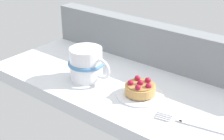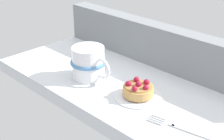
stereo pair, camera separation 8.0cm
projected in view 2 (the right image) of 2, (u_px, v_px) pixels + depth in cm
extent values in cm
cube|color=silver|center=(128.00, 88.00, 85.65)|extent=(73.22, 33.57, 3.67)
cube|color=gray|center=(163.00, 46.00, 91.32)|extent=(71.76, 5.24, 11.70)
cylinder|color=silver|center=(138.00, 96.00, 77.86)|extent=(11.55, 11.55, 0.69)
cylinder|color=silver|center=(138.00, 96.00, 77.94)|extent=(6.35, 6.35, 0.35)
cylinder|color=tan|center=(138.00, 91.00, 77.26)|extent=(7.35, 7.35, 2.06)
cylinder|color=#A37942|center=(138.00, 86.00, 76.74)|extent=(6.47, 6.47, 0.30)
sphere|color=maroon|center=(138.00, 84.00, 76.53)|extent=(1.45, 1.45, 1.45)
sphere|color=maroon|center=(146.00, 88.00, 75.14)|extent=(1.43, 1.43, 1.43)
sphere|color=maroon|center=(146.00, 82.00, 77.44)|extent=(1.47, 1.47, 1.47)
sphere|color=maroon|center=(136.00, 80.00, 78.56)|extent=(1.44, 1.44, 1.44)
sphere|color=maroon|center=(128.00, 84.00, 76.77)|extent=(1.51, 1.51, 1.51)
sphere|color=maroon|center=(135.00, 89.00, 74.35)|extent=(1.34, 1.34, 1.34)
cylinder|color=white|center=(88.00, 63.00, 85.36)|extent=(8.48, 8.48, 8.56)
torus|color=#4C7FB2|center=(88.00, 62.00, 85.28)|extent=(9.55, 9.55, 1.03)
torus|color=white|center=(102.00, 69.00, 82.14)|extent=(5.64, 0.84, 5.64)
cube|color=silver|center=(199.00, 134.00, 64.49)|extent=(11.39, 2.89, 0.60)
cube|color=silver|center=(172.00, 125.00, 67.36)|extent=(1.29, 0.78, 0.60)
cube|color=silver|center=(159.00, 117.00, 69.93)|extent=(3.48, 0.91, 0.60)
cube|color=silver|center=(157.00, 118.00, 69.38)|extent=(3.48, 0.91, 0.60)
cube|color=silver|center=(156.00, 120.00, 68.83)|extent=(3.48, 0.91, 0.60)
cube|color=silver|center=(154.00, 122.00, 68.28)|extent=(3.48, 0.91, 0.60)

